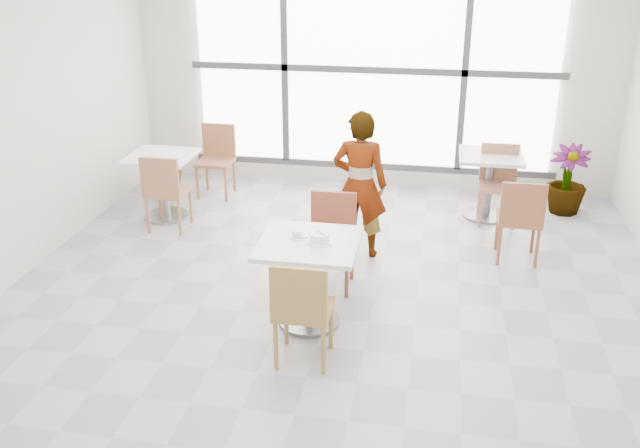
% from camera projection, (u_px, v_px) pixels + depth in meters
% --- Properties ---
extents(floor, '(7.00, 7.00, 0.00)m').
position_uv_depth(floor, '(326.00, 318.00, 5.96)').
color(floor, '#9E9EA5').
rests_on(floor, ground).
extents(wall_back, '(6.00, 0.00, 6.00)m').
position_uv_depth(wall_back, '(374.00, 69.00, 8.55)').
color(wall_back, silver).
rests_on(wall_back, ground).
extents(window, '(4.60, 0.07, 2.52)m').
position_uv_depth(window, '(373.00, 70.00, 8.50)').
color(window, white).
rests_on(window, ground).
extents(main_table, '(0.80, 0.80, 0.75)m').
position_uv_depth(main_table, '(309.00, 267.00, 5.70)').
color(main_table, white).
rests_on(main_table, ground).
extents(chair_near, '(0.42, 0.42, 0.87)m').
position_uv_depth(chair_near, '(302.00, 307.00, 5.14)').
color(chair_near, olive).
rests_on(chair_near, ground).
extents(chair_far, '(0.42, 0.42, 0.87)m').
position_uv_depth(chair_far, '(332.00, 234.00, 6.38)').
color(chair_far, brown).
rests_on(chair_far, ground).
extents(oatmeal_bowl, '(0.21, 0.21, 0.09)m').
position_uv_depth(oatmeal_bowl, '(320.00, 238.00, 5.57)').
color(oatmeal_bowl, white).
rests_on(oatmeal_bowl, main_table).
extents(coffee_cup, '(0.16, 0.13, 0.07)m').
position_uv_depth(coffee_cup, '(297.00, 234.00, 5.67)').
color(coffee_cup, silver).
rests_on(coffee_cup, main_table).
extents(person, '(0.55, 0.37, 1.49)m').
position_uv_depth(person, '(360.00, 185.00, 6.88)').
color(person, black).
rests_on(person, ground).
extents(bg_table_left, '(0.70, 0.70, 0.75)m').
position_uv_depth(bg_table_left, '(163.00, 177.00, 7.90)').
color(bg_table_left, white).
rests_on(bg_table_left, ground).
extents(bg_table_right, '(0.70, 0.70, 0.75)m').
position_uv_depth(bg_table_right, '(489.00, 177.00, 7.91)').
color(bg_table_right, silver).
rests_on(bg_table_right, ground).
extents(bg_chair_left_near, '(0.42, 0.42, 0.87)m').
position_uv_depth(bg_chair_left_near, '(165.00, 188.00, 7.51)').
color(bg_chair_left_near, '#A46A4A').
rests_on(bg_chair_left_near, ground).
extents(bg_chair_left_far, '(0.42, 0.42, 0.87)m').
position_uv_depth(bg_chair_left_far, '(217.00, 155.00, 8.63)').
color(bg_chair_left_far, '#9D6243').
rests_on(bg_chair_left_far, ground).
extents(bg_chair_right_near, '(0.42, 0.42, 0.87)m').
position_uv_depth(bg_chair_right_near, '(520.00, 216.00, 6.79)').
color(bg_chair_right_near, brown).
rests_on(bg_chair_right_near, ground).
extents(bg_chair_right_far, '(0.42, 0.42, 0.87)m').
position_uv_depth(bg_chair_right_far, '(498.00, 178.00, 7.82)').
color(bg_chair_right_far, '#A36950').
rests_on(bg_chair_right_far, ground).
extents(plant_left, '(0.75, 0.68, 0.70)m').
position_uv_depth(plant_left, '(167.00, 168.00, 8.62)').
color(plant_left, '#337034').
rests_on(plant_left, ground).
extents(plant_right, '(0.55, 0.55, 0.81)m').
position_uv_depth(plant_right, '(567.00, 180.00, 8.06)').
color(plant_right, '#587944').
rests_on(plant_right, ground).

